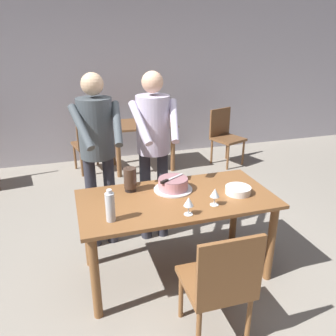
% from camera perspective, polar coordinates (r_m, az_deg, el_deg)
% --- Properties ---
extents(ground_plane, '(14.00, 14.00, 0.00)m').
position_cam_1_polar(ground_plane, '(3.26, 1.36, -16.84)').
color(ground_plane, gray).
extents(back_wall, '(10.00, 0.12, 2.70)m').
position_cam_1_polar(back_wall, '(5.84, -9.32, 14.67)').
color(back_wall, '#ADA8B2').
rests_on(back_wall, ground_plane).
extents(main_dining_table, '(1.63, 0.81, 0.75)m').
position_cam_1_polar(main_dining_table, '(2.91, 1.47, -6.95)').
color(main_dining_table, brown).
rests_on(main_dining_table, ground_plane).
extents(cake_on_platter, '(0.34, 0.34, 0.11)m').
position_cam_1_polar(cake_on_platter, '(2.96, 0.86, -2.79)').
color(cake_on_platter, silver).
rests_on(cake_on_platter, main_dining_table).
extents(cake_knife, '(0.25, 0.15, 0.02)m').
position_cam_1_polar(cake_knife, '(2.89, -0.09, -2.05)').
color(cake_knife, silver).
rests_on(cake_knife, cake_on_platter).
extents(plate_stack, '(0.22, 0.22, 0.06)m').
position_cam_1_polar(plate_stack, '(2.97, 11.69, -3.66)').
color(plate_stack, white).
rests_on(plate_stack, main_dining_table).
extents(wine_glass_near, '(0.08, 0.08, 0.14)m').
position_cam_1_polar(wine_glass_near, '(2.55, 3.49, -5.77)').
color(wine_glass_near, silver).
rests_on(wine_glass_near, main_dining_table).
extents(wine_glass_far, '(0.08, 0.08, 0.14)m').
position_cam_1_polar(wine_glass_far, '(2.71, 7.88, -4.23)').
color(wine_glass_far, silver).
rests_on(wine_glass_far, main_dining_table).
extents(water_bottle, '(0.07, 0.07, 0.25)m').
position_cam_1_polar(water_bottle, '(2.50, -9.69, -6.40)').
color(water_bottle, silver).
rests_on(water_bottle, main_dining_table).
extents(hurricane_lamp, '(0.11, 0.11, 0.21)m').
position_cam_1_polar(hurricane_lamp, '(2.94, -6.38, -1.91)').
color(hurricane_lamp, black).
rests_on(hurricane_lamp, main_dining_table).
extents(person_cutting_cake, '(0.47, 0.56, 1.72)m').
position_cam_1_polar(person_cutting_cake, '(3.28, -2.45, 4.72)').
color(person_cutting_cake, '#2D2D38').
rests_on(person_cutting_cake, ground_plane).
extents(person_standing_beside, '(0.47, 0.56, 1.72)m').
position_cam_1_polar(person_standing_beside, '(3.22, -11.82, 3.95)').
color(person_standing_beside, '#2D2D38').
rests_on(person_standing_beside, ground_plane).
extents(chair_near_side, '(0.45, 0.45, 0.90)m').
position_cam_1_polar(chair_near_side, '(2.40, 8.71, -18.38)').
color(chair_near_side, brown).
rests_on(chair_near_side, ground_plane).
extents(background_table, '(1.00, 0.70, 0.74)m').
position_cam_1_polar(background_table, '(5.37, -4.44, 5.87)').
color(background_table, brown).
rests_on(background_table, ground_plane).
extents(background_chair_0, '(0.57, 0.57, 0.90)m').
position_cam_1_polar(background_chair_0, '(5.67, 9.55, 5.58)').
color(background_chair_0, brown).
rests_on(background_chair_0, ground_plane).
extents(background_chair_2, '(0.53, 0.53, 0.90)m').
position_cam_1_polar(background_chair_2, '(5.33, -13.01, 4.30)').
color(background_chair_2, brown).
rests_on(background_chair_2, ground_plane).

